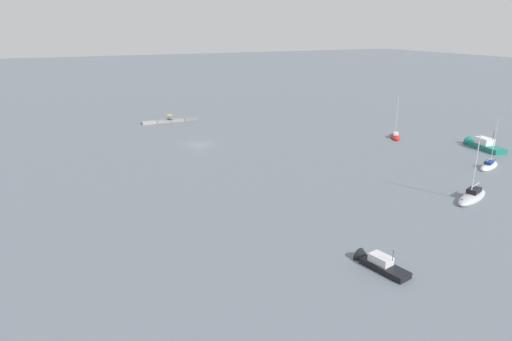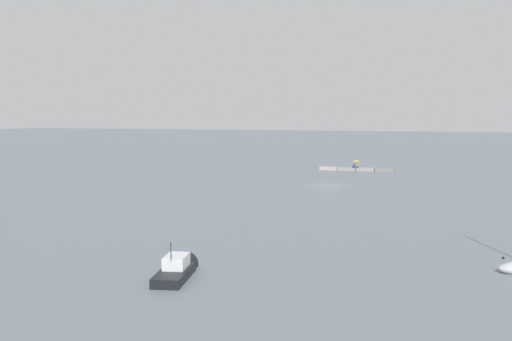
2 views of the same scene
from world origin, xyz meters
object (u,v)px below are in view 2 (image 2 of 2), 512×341
at_px(person_seated_blue_right, 354,166).
at_px(motorboat_black_near, 178,270).
at_px(umbrella_open_yellow, 356,161).
at_px(person_seated_grey_left, 358,166).

height_order(person_seated_blue_right, motorboat_black_near, motorboat_black_near).
xyz_separation_m(umbrella_open_yellow, motorboat_black_near, (-1.76, 67.09, -1.34)).
distance_m(person_seated_grey_left, person_seated_blue_right, 0.60).
xyz_separation_m(person_seated_grey_left, motorboat_black_near, (-1.49, 67.11, -0.48)).
distance_m(person_seated_blue_right, umbrella_open_yellow, 0.92).
relative_size(person_seated_grey_left, person_seated_blue_right, 1.00).
distance_m(umbrella_open_yellow, motorboat_black_near, 67.12).
bearing_deg(person_seated_grey_left, person_seated_blue_right, 24.41).
bearing_deg(motorboat_black_near, person_seated_grey_left, 78.71).
relative_size(umbrella_open_yellow, motorboat_black_near, 0.24).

